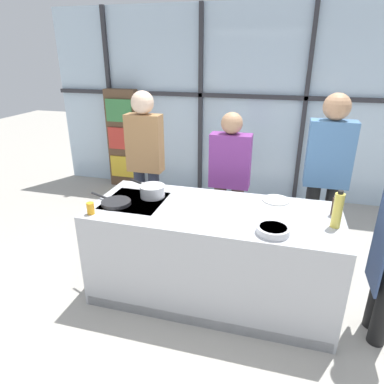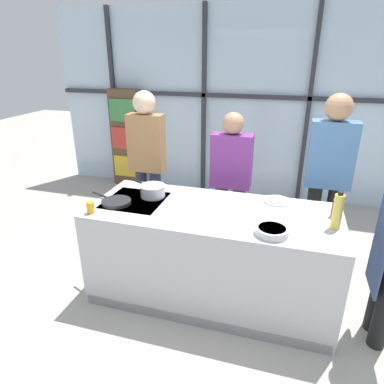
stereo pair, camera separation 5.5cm
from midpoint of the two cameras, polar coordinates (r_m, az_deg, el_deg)
name	(u,v)px [view 1 (the left image)]	position (r m, az deg, el deg)	size (l,w,h in m)	color
ground_plane	(211,293)	(3.43, 2.76, -16.47)	(18.00, 18.00, 0.00)	#ADA89E
back_window_wall	(251,106)	(5.34, 9.52, 14.03)	(6.40, 0.10, 2.80)	silver
bookshelf	(123,139)	(5.85, -11.63, 8.62)	(0.52, 0.19, 1.61)	brown
demo_island	(212,254)	(3.17, 2.88, -10.23)	(2.15, 0.91, 0.89)	#B7BABF
spectator_far_left	(145,158)	(3.93, -8.18, 5.64)	(0.40, 0.25, 1.77)	#232838
spectator_center_left	(230,177)	(3.71, 5.85, 2.51)	(0.43, 0.22, 1.59)	#47382D
spectator_center_right	(327,172)	(3.64, 21.13, 3.13)	(0.43, 0.25, 1.81)	black
frying_pan	(115,202)	(3.13, -13.13, -1.68)	(0.45, 0.27, 0.04)	#232326
saucepan	(152,191)	(3.21, -7.13, 0.22)	(0.41, 0.27, 0.11)	silver
white_plate	(276,200)	(3.21, 13.35, -1.31)	(0.25, 0.25, 0.01)	white
mixing_bowl	(273,230)	(2.63, 12.77, -6.19)	(0.25, 0.25, 0.06)	silver
oil_bottle	(338,210)	(2.82, 22.59, -2.81)	(0.07, 0.07, 0.30)	#E0CC4C
pepper_grinder	(335,206)	(3.05, 22.21, -2.18)	(0.05, 0.05, 0.18)	#332319
juice_glass_near	(91,208)	(2.99, -17.07, -2.63)	(0.06, 0.06, 0.10)	orange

